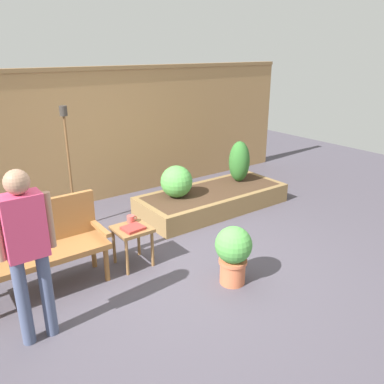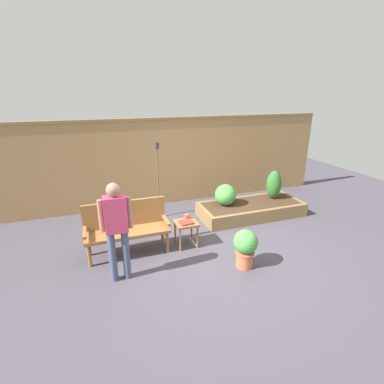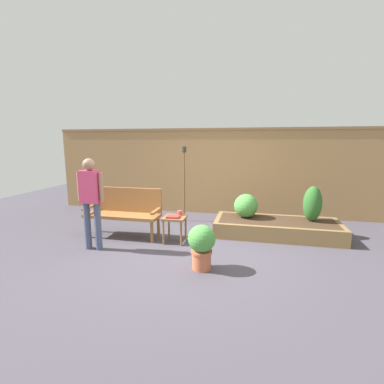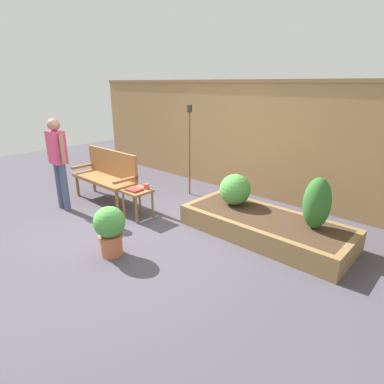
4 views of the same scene
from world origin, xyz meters
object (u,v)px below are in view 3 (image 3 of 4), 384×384
at_px(garden_bench, 125,208).
at_px(cup_on_table, 180,213).
at_px(book_on_table, 173,217).
at_px(person_by_bench, 91,196).
at_px(side_table, 175,221).
at_px(shrub_far_corner, 313,204).
at_px(potted_boxwood, 202,244).
at_px(shrub_near_bench, 246,206).
at_px(tiki_torch, 184,171).

xyz_separation_m(garden_bench, cup_on_table, (1.12, -0.01, -0.02)).
relative_size(book_on_table, person_by_bench, 0.15).
distance_m(side_table, shrub_far_corner, 2.69).
bearing_deg(person_by_bench, cup_on_table, 30.06).
bearing_deg(side_table, potted_boxwood, -54.98).
xyz_separation_m(shrub_near_bench, tiki_torch, (-1.42, 0.49, 0.64)).
height_order(shrub_near_bench, person_by_bench, person_by_bench).
xyz_separation_m(side_table, cup_on_table, (0.06, 0.14, 0.13)).
xyz_separation_m(garden_bench, side_table, (1.06, -0.15, -0.15)).
bearing_deg(person_by_bench, potted_boxwood, -10.02).
relative_size(potted_boxwood, shrub_far_corner, 0.96).
bearing_deg(tiki_torch, cup_on_table, -79.42).
xyz_separation_m(garden_bench, potted_boxwood, (1.74, -1.13, -0.17)).
bearing_deg(person_by_bench, shrub_near_bench, 31.78).
bearing_deg(tiki_torch, shrub_far_corner, -10.41).
distance_m(side_table, cup_on_table, 0.20).
bearing_deg(cup_on_table, garden_bench, 179.58).
distance_m(shrub_far_corner, person_by_bench, 4.10).
xyz_separation_m(book_on_table, shrub_near_bench, (1.26, 0.98, 0.04)).
distance_m(book_on_table, potted_boxwood, 1.17).
relative_size(side_table, book_on_table, 2.08).
xyz_separation_m(garden_bench, shrub_far_corner, (3.57, 0.78, 0.10)).
xyz_separation_m(cup_on_table, potted_boxwood, (0.62, -1.12, -0.14)).
bearing_deg(potted_boxwood, garden_bench, 147.17).
height_order(cup_on_table, person_by_bench, person_by_bench).
xyz_separation_m(book_on_table, potted_boxwood, (0.70, -0.93, -0.12)).
xyz_separation_m(book_on_table, person_by_bench, (-1.26, -0.58, 0.44)).
relative_size(potted_boxwood, person_by_bench, 0.42).
xyz_separation_m(side_table, tiki_torch, (-0.18, 1.42, 0.78)).
distance_m(garden_bench, side_table, 1.08).
bearing_deg(shrub_near_bench, person_by_bench, -148.22).
height_order(shrub_far_corner, person_by_bench, person_by_bench).
xyz_separation_m(cup_on_table, person_by_bench, (-1.33, -0.77, 0.41)).
height_order(side_table, tiki_torch, tiki_torch).
bearing_deg(shrub_near_bench, shrub_far_corner, -0.00).
height_order(cup_on_table, shrub_near_bench, shrub_near_bench).
relative_size(side_table, person_by_bench, 0.31).
height_order(side_table, person_by_bench, person_by_bench).
bearing_deg(garden_bench, cup_on_table, -0.42).
bearing_deg(potted_boxwood, tiki_torch, 109.79).
bearing_deg(tiki_torch, garden_bench, -124.75).
distance_m(book_on_table, shrub_near_bench, 1.59).
bearing_deg(side_table, shrub_near_bench, 36.56).
distance_m(potted_boxwood, shrub_far_corner, 2.65).
distance_m(garden_bench, book_on_table, 1.06).
bearing_deg(potted_boxwood, cup_on_table, 119.16).
relative_size(garden_bench, shrub_far_corner, 2.10).
bearing_deg(potted_boxwood, side_table, 125.02).
relative_size(book_on_table, potted_boxwood, 0.35).
relative_size(cup_on_table, tiki_torch, 0.07).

